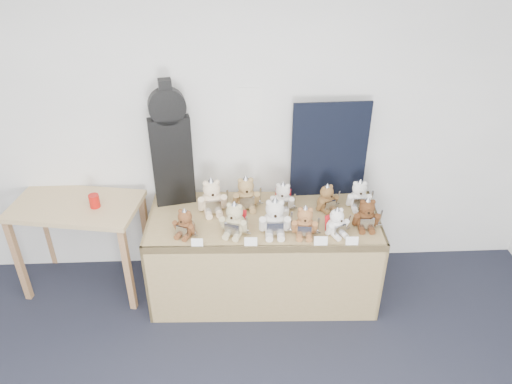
{
  "coord_description": "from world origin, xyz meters",
  "views": [
    {
      "loc": [
        0.43,
        -1.13,
        2.96
      ],
      "look_at": [
        0.57,
        1.97,
        1.04
      ],
      "focal_mm": 35.0,
      "sensor_mm": 36.0,
      "label": 1
    }
  ],
  "objects_px": {
    "teddy_back_centre_right": "(283,198)",
    "teddy_back_right": "(327,199)",
    "teddy_front_centre": "(275,218)",
    "teddy_back_centre_left": "(246,194)",
    "teddy_front_far_right": "(337,223)",
    "teddy_back_left": "(212,197)",
    "side_table": "(78,217)",
    "teddy_back_end": "(359,196)",
    "display_table": "(264,239)",
    "red_cup": "(94,201)",
    "teddy_front_far_left": "(185,224)",
    "teddy_front_right": "(305,222)",
    "teddy_front_left": "(234,220)",
    "teddy_front_end": "(366,215)",
    "guitar_case": "(171,146)"
  },
  "relations": [
    {
      "from": "guitar_case",
      "to": "red_cup",
      "type": "distance_m",
      "value": 0.73
    },
    {
      "from": "red_cup",
      "to": "teddy_front_far_right",
      "type": "distance_m",
      "value": 1.86
    },
    {
      "from": "teddy_back_left",
      "to": "guitar_case",
      "type": "bearing_deg",
      "value": 144.61
    },
    {
      "from": "red_cup",
      "to": "teddy_front_right",
      "type": "distance_m",
      "value": 1.63
    },
    {
      "from": "teddy_front_far_left",
      "to": "teddy_front_right",
      "type": "distance_m",
      "value": 0.88
    },
    {
      "from": "teddy_front_far_right",
      "to": "teddy_back_end",
      "type": "relative_size",
      "value": 0.92
    },
    {
      "from": "teddy_front_left",
      "to": "teddy_front_far_right",
      "type": "height_order",
      "value": "teddy_front_left"
    },
    {
      "from": "red_cup",
      "to": "teddy_front_left",
      "type": "xyz_separation_m",
      "value": [
        1.08,
        -0.29,
        -0.01
      ]
    },
    {
      "from": "teddy_front_far_right",
      "to": "teddy_back_left",
      "type": "xyz_separation_m",
      "value": [
        -0.92,
        0.34,
        0.03
      ]
    },
    {
      "from": "teddy_back_left",
      "to": "teddy_back_end",
      "type": "height_order",
      "value": "teddy_back_left"
    },
    {
      "from": "red_cup",
      "to": "teddy_front_end",
      "type": "height_order",
      "value": "teddy_front_end"
    },
    {
      "from": "teddy_back_centre_right",
      "to": "teddy_back_right",
      "type": "distance_m",
      "value": 0.35
    },
    {
      "from": "red_cup",
      "to": "teddy_back_left",
      "type": "distance_m",
      "value": 0.91
    },
    {
      "from": "display_table",
      "to": "side_table",
      "type": "relative_size",
      "value": 1.71
    },
    {
      "from": "red_cup",
      "to": "teddy_back_right",
      "type": "distance_m",
      "value": 1.81
    },
    {
      "from": "teddy_back_centre_left",
      "to": "teddy_back_end",
      "type": "xyz_separation_m",
      "value": [
        0.89,
        -0.04,
        -0.01
      ]
    },
    {
      "from": "teddy_back_centre_left",
      "to": "teddy_front_right",
      "type": "bearing_deg",
      "value": -48.46
    },
    {
      "from": "teddy_front_left",
      "to": "teddy_front_end",
      "type": "relative_size",
      "value": 1.06
    },
    {
      "from": "teddy_front_centre",
      "to": "teddy_back_right",
      "type": "bearing_deg",
      "value": 35.5
    },
    {
      "from": "side_table",
      "to": "teddy_back_end",
      "type": "relative_size",
      "value": 3.99
    },
    {
      "from": "teddy_front_far_right",
      "to": "teddy_back_end",
      "type": "bearing_deg",
      "value": 30.42
    },
    {
      "from": "display_table",
      "to": "teddy_back_centre_left",
      "type": "xyz_separation_m",
      "value": [
        -0.13,
        0.23,
        0.28
      ]
    },
    {
      "from": "side_table",
      "to": "teddy_front_centre",
      "type": "bearing_deg",
      "value": -2.99
    },
    {
      "from": "red_cup",
      "to": "teddy_front_left",
      "type": "relative_size",
      "value": 0.36
    },
    {
      "from": "guitar_case",
      "to": "red_cup",
      "type": "xyz_separation_m",
      "value": [
        -0.61,
        -0.16,
        -0.38
      ]
    },
    {
      "from": "side_table",
      "to": "teddy_front_left",
      "type": "xyz_separation_m",
      "value": [
        1.25,
        -0.34,
        0.17
      ]
    },
    {
      "from": "teddy_front_centre",
      "to": "teddy_back_end",
      "type": "height_order",
      "value": "teddy_front_centre"
    },
    {
      "from": "teddy_back_end",
      "to": "side_table",
      "type": "bearing_deg",
      "value": -178.75
    },
    {
      "from": "teddy_front_far_right",
      "to": "teddy_back_centre_right",
      "type": "relative_size",
      "value": 0.92
    },
    {
      "from": "teddy_back_right",
      "to": "red_cup",
      "type": "bearing_deg",
      "value": 152.95
    },
    {
      "from": "display_table",
      "to": "guitar_case",
      "type": "relative_size",
      "value": 1.77
    },
    {
      "from": "teddy_front_centre",
      "to": "teddy_back_right",
      "type": "height_order",
      "value": "teddy_front_centre"
    },
    {
      "from": "teddy_front_far_right",
      "to": "side_table",
      "type": "bearing_deg",
      "value": 144.28
    },
    {
      "from": "teddy_front_left",
      "to": "guitar_case",
      "type": "bearing_deg",
      "value": 155.13
    },
    {
      "from": "teddy_back_centre_left",
      "to": "teddy_back_centre_right",
      "type": "xyz_separation_m",
      "value": [
        0.29,
        -0.05,
        -0.02
      ]
    },
    {
      "from": "teddy_front_left",
      "to": "teddy_back_centre_left",
      "type": "xyz_separation_m",
      "value": [
        0.09,
        0.35,
        0.0
      ]
    },
    {
      "from": "guitar_case",
      "to": "teddy_front_far_right",
      "type": "bearing_deg",
      "value": -33.81
    },
    {
      "from": "teddy_front_right",
      "to": "teddy_back_right",
      "type": "height_order",
      "value": "teddy_front_right"
    },
    {
      "from": "teddy_front_centre",
      "to": "teddy_front_end",
      "type": "xyz_separation_m",
      "value": [
        0.69,
        0.04,
        -0.02
      ]
    },
    {
      "from": "display_table",
      "to": "teddy_back_centre_right",
      "type": "relative_size",
      "value": 6.87
    },
    {
      "from": "teddy_front_left",
      "to": "teddy_front_centre",
      "type": "height_order",
      "value": "teddy_front_centre"
    },
    {
      "from": "teddy_front_right",
      "to": "teddy_back_end",
      "type": "height_order",
      "value": "same"
    },
    {
      "from": "display_table",
      "to": "red_cup",
      "type": "xyz_separation_m",
      "value": [
        -1.3,
        0.17,
        0.29
      ]
    },
    {
      "from": "teddy_front_far_right",
      "to": "teddy_back_left",
      "type": "distance_m",
      "value": 0.98
    },
    {
      "from": "teddy_front_right",
      "to": "teddy_back_left",
      "type": "height_order",
      "value": "teddy_back_left"
    },
    {
      "from": "teddy_front_far_left",
      "to": "guitar_case",
      "type": "bearing_deg",
      "value": 127.98
    },
    {
      "from": "red_cup",
      "to": "teddy_front_left",
      "type": "height_order",
      "value": "teddy_front_left"
    },
    {
      "from": "teddy_front_centre",
      "to": "teddy_front_right",
      "type": "distance_m",
      "value": 0.22
    },
    {
      "from": "teddy_back_left",
      "to": "teddy_back_centre_left",
      "type": "distance_m",
      "value": 0.27
    },
    {
      "from": "teddy_front_far_left",
      "to": "teddy_front_end",
      "type": "bearing_deg",
      "value": 25.6
    }
  ]
}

